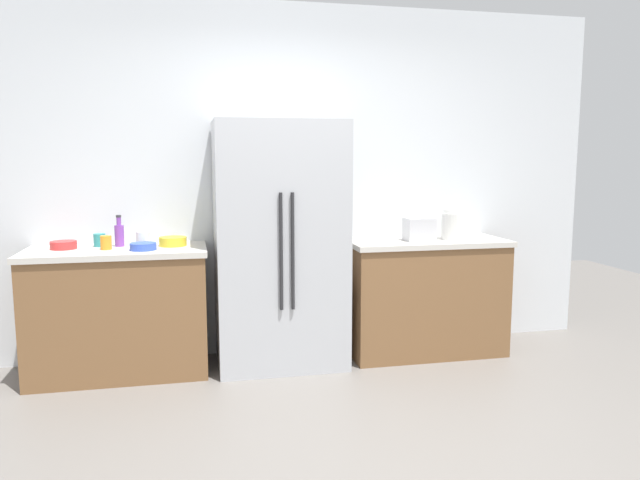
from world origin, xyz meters
The scene contains 14 objects.
ground_plane centered at (0.00, 0.00, 0.00)m, with size 10.11×10.11×0.00m, color slate.
kitchen_back_panel centered at (0.00, 1.90, 1.35)m, with size 5.06×0.10×2.69m, color silver.
counter_left centered at (-1.26, 1.55, 0.45)m, with size 1.23×0.60×0.90m.
counter_right centered at (1.03, 1.55, 0.45)m, with size 1.23×0.60×0.90m.
refrigerator centered at (-0.11, 1.52, 0.89)m, with size 0.93×0.64×1.79m.
toaster centered at (0.96, 1.50, 0.99)m, with size 0.22×0.17×0.17m, color silver.
rice_cooker centered at (1.26, 1.50, 1.05)m, with size 0.22×0.22×0.31m.
bottle_a centered at (-1.25, 1.66, 0.99)m, with size 0.06×0.06×0.22m.
cup_a centered at (-1.38, 1.69, 0.95)m, with size 0.08×0.08×0.09m, color teal.
cup_b centered at (-1.32, 1.53, 0.95)m, with size 0.07×0.07×0.10m, color orange.
cup_c centered at (-1.08, 1.61, 0.95)m, with size 0.10×0.10×0.11m, color white.
bowl_a centered at (-1.61, 1.62, 0.93)m, with size 0.18×0.18×0.06m, color red.
bowl_b centered at (-0.88, 1.61, 0.93)m, with size 0.19×0.19×0.06m, color yellow.
bowl_c centered at (-1.07, 1.45, 0.92)m, with size 0.18×0.18×0.05m, color blue.
Camera 1 is at (-0.75, -2.76, 1.52)m, focal length 33.63 mm.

